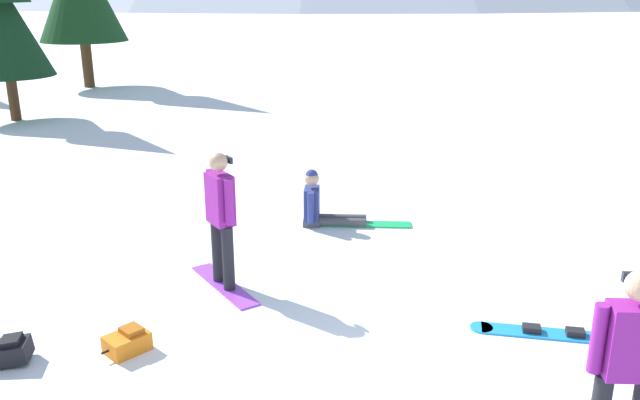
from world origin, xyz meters
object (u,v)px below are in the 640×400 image
at_px(snowboarder_background, 323,206).
at_px(snowboarder_foreground, 627,368).
at_px(backpack_orange, 127,342).
at_px(pine_tree_slender, 0,7).
at_px(snowboarder_midground, 221,217).
at_px(loose_snowboard_far_spare, 553,333).
at_px(backpack_black, 8,351).

bearing_deg(snowboarder_background, snowboarder_foreground, -87.41).
xyz_separation_m(backpack_orange, pine_tree_slender, (-2.09, 14.24, 3.05)).
xyz_separation_m(snowboarder_midground, backpack_orange, (-1.32, -1.25, -0.85)).
distance_m(snowboarder_background, loose_snowboard_far_spare, 4.47).
distance_m(snowboarder_midground, backpack_orange, 2.00).
bearing_deg(snowboarder_background, pine_tree_slender, 115.81).
bearing_deg(loose_snowboard_far_spare, snowboarder_midground, 142.20).
height_order(snowboarder_foreground, backpack_black, snowboarder_foreground).
relative_size(loose_snowboard_far_spare, backpack_black, 3.13).
distance_m(snowboarder_midground, backpack_black, 2.85).
bearing_deg(loose_snowboard_far_spare, pine_tree_slender, 113.21).
xyz_separation_m(loose_snowboard_far_spare, pine_tree_slender, (-6.65, 15.51, 3.14)).
height_order(loose_snowboard_far_spare, backpack_black, backpack_black).
xyz_separation_m(snowboarder_foreground, backpack_orange, (-3.62, 3.20, -0.82)).
relative_size(backpack_orange, pine_tree_slender, 0.09).
relative_size(backpack_orange, backpack_black, 0.99).
distance_m(loose_snowboard_far_spare, backpack_black, 5.94).
distance_m(snowboarder_midground, loose_snowboard_far_spare, 4.21).
bearing_deg(pine_tree_slender, backpack_orange, -81.67).
bearing_deg(snowboarder_foreground, loose_snowboard_far_spare, 64.01).
bearing_deg(backpack_orange, pine_tree_slender, 98.33).
xyz_separation_m(snowboarder_midground, snowboarder_background, (2.02, 1.77, -0.64)).
bearing_deg(pine_tree_slender, snowboarder_foreground, -71.88).
bearing_deg(backpack_black, snowboarder_foreground, -35.12).
bearing_deg(backpack_black, snowboarder_midground, 22.91).
height_order(snowboarder_midground, loose_snowboard_far_spare, snowboarder_midground).
xyz_separation_m(backpack_black, pine_tree_slender, (-0.89, 14.05, 3.02)).
distance_m(snowboarder_foreground, pine_tree_slender, 18.48).
distance_m(snowboarder_background, pine_tree_slender, 12.78).
height_order(loose_snowboard_far_spare, backpack_orange, backpack_orange).
relative_size(snowboarder_midground, backpack_orange, 3.33).
height_order(backpack_black, pine_tree_slender, pine_tree_slender).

